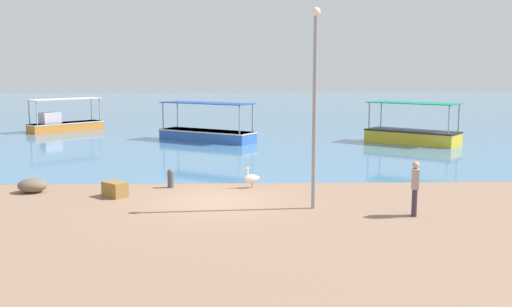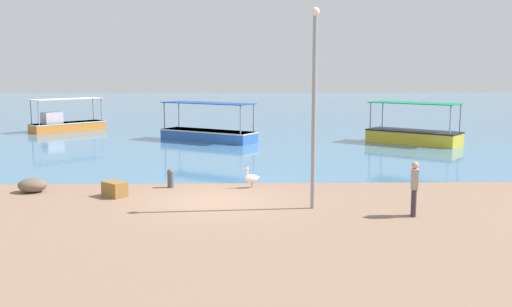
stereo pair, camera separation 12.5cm
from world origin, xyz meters
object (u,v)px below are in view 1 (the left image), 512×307
at_px(mooring_bollard, 171,178).
at_px(net_pile, 32,185).
at_px(fisherman_standing, 415,187).
at_px(pelican, 251,178).
at_px(fishing_boat_far_left, 64,123).
at_px(fishing_boat_center, 412,134).
at_px(lamp_post, 315,99).
at_px(cargo_crate, 115,189).
at_px(fishing_boat_outer, 207,133).

bearing_deg(mooring_bollard, net_pile, -171.71).
distance_m(mooring_bollard, net_pile, 5.01).
relative_size(mooring_bollard, fisherman_standing, 0.43).
relative_size(pelican, fisherman_standing, 0.47).
bearing_deg(fishing_boat_far_left, mooring_bollard, -63.52).
bearing_deg(fishing_boat_center, pelican, -127.82).
distance_m(fishing_boat_far_left, lamp_post, 28.68).
relative_size(pelican, cargo_crate, 0.94).
bearing_deg(lamp_post, net_pile, 164.91).
height_order(fisherman_standing, cargo_crate, fisherman_standing).
distance_m(mooring_bollard, cargo_crate, 2.35).
distance_m(fishing_boat_outer, fishing_boat_far_left, 12.48).
distance_m(fisherman_standing, cargo_crate, 10.21).
height_order(fishing_boat_outer, mooring_bollard, fishing_boat_outer).
xyz_separation_m(fishing_boat_far_left, pelican, (13.36, -20.79, -0.19)).
bearing_deg(fisherman_standing, fishing_boat_center, 73.42).
xyz_separation_m(fishing_boat_outer, fisherman_standing, (7.44, -18.95, 0.40)).
xyz_separation_m(fishing_boat_far_left, mooring_bollard, (10.29, -20.66, -0.18)).
height_order(fishing_boat_center, lamp_post, lamp_post).
distance_m(fishing_boat_center, fishing_boat_outer, 12.70).
height_order(lamp_post, net_pile, lamp_post).
xyz_separation_m(pelican, lamp_post, (1.94, -3.28, 3.17)).
bearing_deg(fishing_boat_center, cargo_crate, -136.03).
xyz_separation_m(lamp_post, net_pile, (-9.97, 2.69, -3.28)).
bearing_deg(fishing_boat_center, mooring_bollard, -135.66).
height_order(fishing_boat_far_left, cargo_crate, fishing_boat_far_left).
bearing_deg(mooring_bollard, fishing_boat_center, 44.34).
relative_size(lamp_post, mooring_bollard, 8.83).
distance_m(fishing_boat_center, fishing_boat_far_left, 24.71).
bearing_deg(cargo_crate, net_pile, 165.53).
relative_size(fishing_boat_far_left, mooring_bollard, 6.85).
bearing_deg(fishing_boat_center, fishing_boat_outer, 172.63).
bearing_deg(cargo_crate, fisherman_standing, -16.72).
bearing_deg(fisherman_standing, cargo_crate, 163.28).
xyz_separation_m(lamp_post, fisherman_standing, (2.97, -1.07, -2.64)).
bearing_deg(fishing_boat_outer, fisherman_standing, -68.57).
relative_size(fishing_boat_center, cargo_crate, 6.48).
relative_size(fishing_boat_center, pelican, 6.93).
height_order(fishing_boat_far_left, lamp_post, lamp_post).
relative_size(net_pile, cargo_crate, 1.22).
height_order(lamp_post, mooring_bollard, lamp_post).
bearing_deg(pelican, fishing_boat_outer, 99.80).
xyz_separation_m(fisherman_standing, cargo_crate, (-9.76, 2.93, -0.64)).
bearing_deg(fishing_boat_outer, mooring_bollard, -92.18).
relative_size(fishing_boat_far_left, lamp_post, 0.78).
height_order(pelican, lamp_post, lamp_post).
distance_m(fishing_boat_outer, cargo_crate, 16.19).
distance_m(lamp_post, net_pile, 10.84).
bearing_deg(fishing_boat_center, lamp_post, -116.57).
distance_m(fishing_boat_outer, lamp_post, 18.69).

